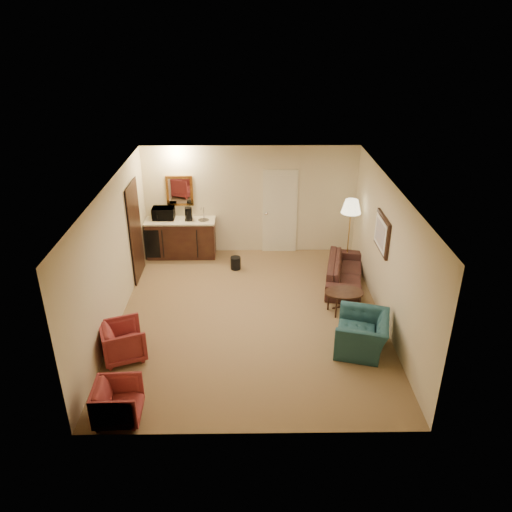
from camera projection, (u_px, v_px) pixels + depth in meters
The scene contains 12 objects.
ground at pixel (251, 316), 9.63m from camera, with size 6.00×6.00×0.00m, color olive.
room_walls at pixel (246, 219), 9.58m from camera, with size 5.02×6.01×2.61m.
wetbar_cabinet at pixel (181, 238), 11.86m from camera, with size 1.64×0.58×0.92m, color #351E10.
sofa at pixel (345, 268), 10.67m from camera, with size 1.85×0.54×0.72m, color black.
teal_armchair at pixel (363, 328), 8.51m from camera, with size 0.98×0.64×0.86m, color #1E444B.
rose_chair_near at pixel (123, 340), 8.34m from camera, with size 0.68×0.64×0.70m, color #983233.
rose_chair_far at pixel (118, 400), 7.06m from camera, with size 0.64×0.60×0.66m, color #983233.
coffee_table at pixel (343, 301), 9.70m from camera, with size 0.76×0.51×0.44m, color #331D11.
floor_lamp at pixel (349, 234), 11.15m from camera, with size 0.44×0.44×1.65m, color #B88C3D.
waste_bin at pixel (236, 263), 11.37m from camera, with size 0.23×0.23×0.29m, color black.
microwave at pixel (163, 212), 11.65m from camera, with size 0.51×0.28×0.35m, color black.
coffee_maker at pixel (189, 214), 11.58m from camera, with size 0.17×0.17×0.31m, color black.
Camera 1 is at (-0.02, -8.16, 5.25)m, focal length 35.00 mm.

